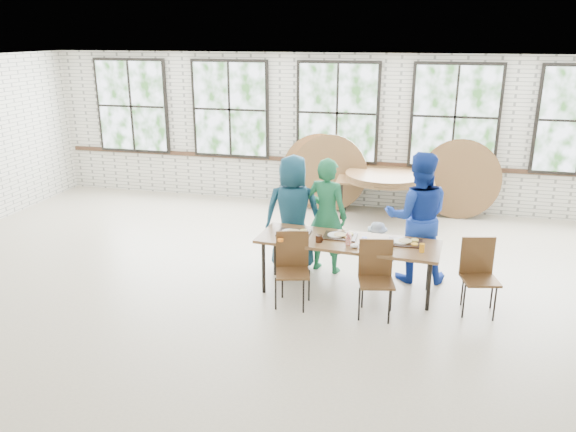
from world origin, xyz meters
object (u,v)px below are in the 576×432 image
Objects in this scene: dining_table at (348,244)px; chair_near_left at (292,262)px; storage_table at (385,183)px; chair_near_right at (376,271)px.

chair_near_left is (-0.64, -0.48, -0.13)m from dining_table.
dining_table is 3.36m from storage_table.
chair_near_left is at bearing -138.82° from dining_table.
storage_table is at bearing 90.25° from dining_table.
chair_near_left is 1.00× the size of chair_near_right.
dining_table is 0.81m from chair_near_left.
chair_near_right is at bearing -16.73° from chair_near_left.
dining_table is 2.58× the size of chair_near_right.
chair_near_left is at bearing 166.58° from chair_near_right.
chair_near_right is at bearing -89.75° from storage_table.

